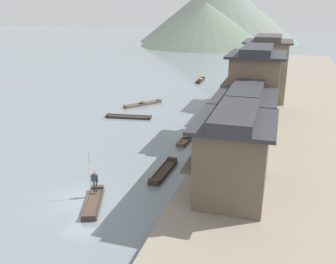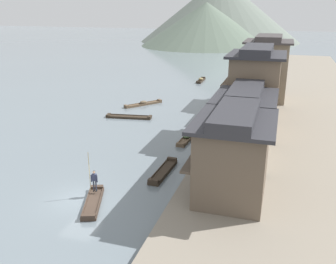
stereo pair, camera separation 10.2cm
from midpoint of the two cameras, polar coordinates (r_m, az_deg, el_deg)
ground_plane at (r=27.61m, az=-13.64°, el=-10.13°), size 400.00×400.00×0.00m
riverbank_right at (r=52.15m, az=19.48°, el=3.61°), size 18.00×110.00×0.69m
boat_foreground_poled at (r=26.70m, az=-11.56°, el=-10.68°), size 2.43×4.44×0.42m
boatman_person at (r=27.17m, az=-11.42°, el=-7.06°), size 0.56×0.30×3.04m
boat_moored_nearest at (r=53.90m, az=7.31°, el=4.78°), size 1.76×4.78×0.36m
boat_moored_second at (r=45.95m, az=-6.16°, el=2.33°), size 5.76×1.91×0.36m
boat_moored_third at (r=44.52m, az=5.34°, el=1.84°), size 1.40×4.82×0.42m
boat_moored_far at (r=30.69m, az=-0.80°, el=-6.13°), size 1.08×4.91×0.49m
boat_midriver_drifting at (r=38.26m, az=2.87°, el=-0.88°), size 1.08×4.90×0.65m
boat_midriver_upstream at (r=51.79m, az=-3.95°, el=4.39°), size 4.17×5.09×0.62m
boat_upstream_distant at (r=68.62m, az=4.98°, el=8.01°), size 0.93×4.56×0.68m
boat_crossing_west at (r=76.50m, az=10.64°, el=8.84°), size 1.53×4.04×0.52m
house_waterfront_nearest at (r=25.34m, az=10.00°, el=-3.32°), size 5.57×7.12×6.14m
house_waterfront_second at (r=32.02m, az=11.56°, el=1.34°), size 5.42×7.43×6.14m
house_waterfront_tall at (r=38.77m, az=13.14°, el=6.28°), size 5.81×7.27×8.74m
house_waterfront_narrow at (r=46.25m, az=13.48°, el=6.61°), size 5.35×6.62×6.14m
house_waterfront_far at (r=53.47m, az=14.90°, el=9.52°), size 6.62×7.37×8.74m
hill_far_west at (r=132.51m, az=5.74°, el=16.28°), size 44.68×44.68×14.44m
hill_far_centre at (r=150.22m, az=7.90°, el=18.26°), size 60.96×60.96×23.62m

